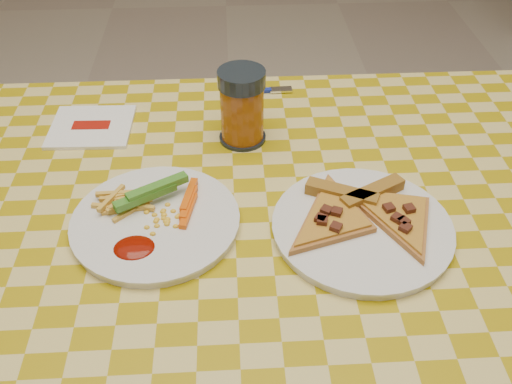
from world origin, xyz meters
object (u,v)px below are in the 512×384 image
plate_left (156,223)px  plate_right (362,229)px  drink_glass (242,107)px  table (236,257)px

plate_left → plate_right: (0.30, -0.03, 0.00)m
drink_glass → plate_right: bearing=-56.1°
plate_left → drink_glass: (0.14, 0.22, 0.06)m
table → plate_left: (-0.12, 0.00, 0.08)m
table → plate_right: (0.18, -0.03, 0.08)m
table → drink_glass: bearing=84.9°
plate_left → drink_glass: drink_glass is taller
table → drink_glass: size_ratio=9.57×
table → drink_glass: 0.26m
plate_right → drink_glass: bearing=123.9°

